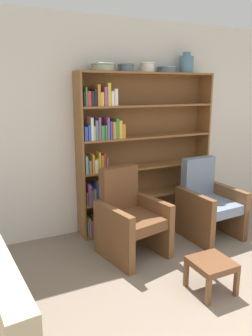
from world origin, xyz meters
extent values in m
cube|color=silver|center=(0.00, 2.89, 1.38)|extent=(12.00, 0.06, 2.75)
cube|color=brown|center=(-0.94, 2.70, 1.04)|extent=(0.02, 0.30, 2.08)
cube|color=brown|center=(0.93, 2.70, 1.04)|extent=(0.02, 0.30, 2.08)
cube|color=brown|center=(0.00, 2.70, 2.07)|extent=(1.85, 0.30, 0.03)
cube|color=brown|center=(0.00, 2.70, 0.01)|extent=(1.85, 0.30, 0.03)
cube|color=brown|center=(0.00, 2.85, 1.04)|extent=(1.85, 0.01, 2.08)
cube|color=#669EB2|center=(-0.90, 2.66, 0.15)|extent=(0.02, 0.17, 0.25)
cube|color=gold|center=(-0.88, 2.65, 0.15)|extent=(0.02, 0.15, 0.26)
cube|color=#994C99|center=(-0.85, 2.67, 0.13)|extent=(0.03, 0.20, 0.21)
cube|color=#4C756B|center=(-0.81, 2.66, 0.15)|extent=(0.02, 0.16, 0.25)
cube|color=gold|center=(-0.79, 2.66, 0.14)|extent=(0.02, 0.18, 0.23)
cube|color=gold|center=(-0.77, 2.64, 0.13)|extent=(0.02, 0.12, 0.22)
cube|color=gold|center=(-0.73, 2.66, 0.14)|extent=(0.03, 0.18, 0.23)
cube|color=#4C756B|center=(-0.68, 2.65, 0.12)|extent=(0.04, 0.15, 0.20)
cube|color=orange|center=(-0.64, 2.66, 0.16)|extent=(0.03, 0.17, 0.26)
cube|color=#388C47|center=(-0.61, 2.65, 0.14)|extent=(0.02, 0.16, 0.24)
cube|color=#7F6B4C|center=(-0.58, 2.66, 0.14)|extent=(0.03, 0.18, 0.24)
cube|color=#4C756B|center=(-0.54, 2.64, 0.13)|extent=(0.04, 0.12, 0.21)
cube|color=white|center=(-0.50, 2.66, 0.11)|extent=(0.03, 0.16, 0.17)
cube|color=black|center=(-0.47, 2.65, 0.15)|extent=(0.03, 0.15, 0.25)
cube|color=brown|center=(0.00, 2.70, 0.44)|extent=(1.85, 0.30, 0.03)
cube|color=#7F6B4C|center=(-0.90, 2.64, 0.54)|extent=(0.02, 0.13, 0.16)
cube|color=#994C99|center=(-0.86, 2.66, 0.59)|extent=(0.04, 0.17, 0.26)
cube|color=#4C756B|center=(-0.82, 2.66, 0.55)|extent=(0.03, 0.18, 0.18)
cube|color=#B2A899|center=(-0.79, 2.67, 0.55)|extent=(0.02, 0.19, 0.19)
cube|color=#334CB2|center=(-0.76, 2.67, 0.59)|extent=(0.03, 0.19, 0.27)
cube|color=gold|center=(-0.72, 2.67, 0.60)|extent=(0.04, 0.19, 0.28)
cube|color=orange|center=(-0.68, 2.63, 0.55)|extent=(0.04, 0.12, 0.19)
cube|color=gold|center=(-0.65, 2.66, 0.55)|extent=(0.02, 0.18, 0.19)
cube|color=brown|center=(0.00, 2.70, 0.85)|extent=(1.85, 0.30, 0.02)
cube|color=#669EB2|center=(-0.89, 2.66, 0.97)|extent=(0.03, 0.16, 0.22)
cube|color=#7F6B4C|center=(-0.85, 2.64, 0.94)|extent=(0.04, 0.13, 0.16)
cube|color=orange|center=(-0.81, 2.67, 0.98)|extent=(0.03, 0.18, 0.23)
cube|color=white|center=(-0.78, 2.65, 0.94)|extent=(0.03, 0.15, 0.16)
cube|color=gold|center=(-0.75, 2.63, 0.95)|extent=(0.02, 0.12, 0.18)
cube|color=gold|center=(-0.72, 2.64, 0.99)|extent=(0.02, 0.14, 0.25)
cube|color=orange|center=(-0.69, 2.64, 0.97)|extent=(0.03, 0.14, 0.21)
cube|color=red|center=(-0.66, 2.64, 0.98)|extent=(0.02, 0.12, 0.23)
cube|color=#7F6B4C|center=(-0.63, 2.66, 0.95)|extent=(0.03, 0.17, 0.18)
cube|color=brown|center=(0.00, 2.70, 1.26)|extent=(1.85, 0.30, 0.02)
cube|color=#334CB2|center=(-0.89, 2.64, 1.35)|extent=(0.04, 0.14, 0.17)
cube|color=#334CB2|center=(-0.85, 2.66, 1.36)|extent=(0.03, 0.17, 0.19)
cube|color=white|center=(-0.81, 2.66, 1.41)|extent=(0.03, 0.17, 0.28)
cube|color=#B2A899|center=(-0.79, 2.64, 1.36)|extent=(0.02, 0.14, 0.17)
cube|color=#4C756B|center=(-0.75, 2.65, 1.39)|extent=(0.03, 0.14, 0.24)
cube|color=#994C99|center=(-0.72, 2.67, 1.41)|extent=(0.03, 0.20, 0.27)
cube|color=#388C47|center=(-0.68, 2.67, 1.36)|extent=(0.04, 0.19, 0.17)
cube|color=#388C47|center=(-0.64, 2.66, 1.36)|extent=(0.02, 0.18, 0.18)
cube|color=#994C99|center=(-0.60, 2.66, 1.40)|extent=(0.03, 0.17, 0.27)
cube|color=#334CB2|center=(-0.57, 2.67, 1.38)|extent=(0.03, 0.19, 0.21)
cube|color=orange|center=(-0.52, 2.65, 1.37)|extent=(0.04, 0.15, 0.21)
cube|color=#388C47|center=(-0.48, 2.67, 1.39)|extent=(0.03, 0.20, 0.25)
cube|color=gold|center=(-0.44, 2.67, 1.38)|extent=(0.04, 0.19, 0.22)
cube|color=orange|center=(-0.40, 2.65, 1.36)|extent=(0.04, 0.15, 0.18)
cube|color=brown|center=(0.00, 2.70, 1.66)|extent=(1.85, 0.30, 0.02)
cube|color=black|center=(-0.90, 2.66, 1.76)|extent=(0.02, 0.18, 0.17)
cube|color=#388C47|center=(-0.87, 2.67, 1.79)|extent=(0.02, 0.19, 0.22)
cube|color=red|center=(-0.84, 2.66, 1.76)|extent=(0.04, 0.18, 0.18)
cube|color=black|center=(-0.80, 2.67, 1.76)|extent=(0.04, 0.19, 0.17)
cube|color=black|center=(-0.76, 2.67, 1.77)|extent=(0.03, 0.19, 0.20)
cube|color=orange|center=(-0.72, 2.67, 1.80)|extent=(0.03, 0.20, 0.25)
cube|color=gold|center=(-0.68, 2.64, 1.76)|extent=(0.04, 0.13, 0.16)
cube|color=#994C99|center=(-0.63, 2.65, 1.79)|extent=(0.04, 0.16, 0.22)
cube|color=gold|center=(-0.59, 2.65, 1.81)|extent=(0.04, 0.15, 0.27)
cube|color=white|center=(-0.54, 2.64, 1.76)|extent=(0.04, 0.12, 0.17)
cube|color=white|center=(-0.50, 2.67, 1.78)|extent=(0.04, 0.19, 0.20)
cylinder|color=gray|center=(-0.61, 2.70, 2.13)|extent=(0.27, 0.27, 0.09)
torus|color=gray|center=(-0.61, 2.70, 2.16)|extent=(0.30, 0.30, 0.02)
cylinder|color=slate|center=(-0.31, 2.70, 2.13)|extent=(0.19, 0.19, 0.09)
torus|color=slate|center=(-0.31, 2.70, 2.16)|extent=(0.21, 0.21, 0.02)
cylinder|color=silver|center=(0.00, 2.70, 2.14)|extent=(0.17, 0.17, 0.12)
torus|color=silver|center=(0.00, 2.70, 2.19)|extent=(0.19, 0.19, 0.02)
cylinder|color=slate|center=(0.29, 2.70, 2.12)|extent=(0.24, 0.24, 0.07)
torus|color=slate|center=(0.29, 2.70, 2.15)|extent=(0.27, 0.27, 0.02)
cylinder|color=slate|center=(0.59, 2.70, 2.19)|extent=(0.19, 0.19, 0.22)
cylinder|color=slate|center=(0.59, 2.70, 2.32)|extent=(0.11, 0.11, 0.05)
cube|color=brown|center=(-0.22, 1.74, 0.20)|extent=(0.08, 0.08, 0.39)
cube|color=brown|center=(-0.78, 1.63, 0.20)|extent=(0.08, 0.08, 0.39)
cube|color=brown|center=(-0.34, 2.34, 0.20)|extent=(0.08, 0.08, 0.39)
cube|color=brown|center=(-0.90, 2.23, 0.20)|extent=(0.08, 0.08, 0.39)
cube|color=brown|center=(-0.56, 1.98, 0.42)|extent=(0.60, 0.72, 0.12)
cube|color=brown|center=(-0.62, 2.26, 0.73)|extent=(0.49, 0.21, 0.55)
cube|color=brown|center=(-0.29, 2.04, 0.32)|extent=(0.21, 0.68, 0.63)
cube|color=brown|center=(-0.84, 1.93, 0.32)|extent=(0.21, 0.68, 0.63)
cube|color=brown|center=(0.86, 1.70, 0.20)|extent=(0.07, 0.07, 0.39)
cube|color=brown|center=(0.29, 1.66, 0.20)|extent=(0.07, 0.07, 0.39)
cube|color=brown|center=(0.82, 2.30, 0.20)|extent=(0.07, 0.07, 0.39)
cube|color=brown|center=(0.25, 2.27, 0.20)|extent=(0.07, 0.07, 0.39)
cube|color=slate|center=(0.56, 1.98, 0.42)|extent=(0.52, 0.67, 0.12)
cube|color=slate|center=(0.54, 2.26, 0.73)|extent=(0.49, 0.15, 0.55)
cube|color=brown|center=(0.83, 2.00, 0.32)|extent=(0.12, 0.68, 0.63)
cube|color=brown|center=(0.28, 1.97, 0.32)|extent=(0.12, 0.68, 0.63)
cube|color=brown|center=(-0.38, 1.21, 0.13)|extent=(0.04, 0.04, 0.26)
cube|color=brown|center=(-0.05, 1.21, 0.13)|extent=(0.04, 0.04, 0.26)
cube|color=brown|center=(-0.38, 0.88, 0.13)|extent=(0.04, 0.04, 0.26)
cube|color=brown|center=(-0.05, 0.88, 0.13)|extent=(0.04, 0.04, 0.26)
cube|color=brown|center=(-0.22, 1.04, 0.29)|extent=(0.37, 0.37, 0.06)
camera|label=1|loc=(-2.14, -1.10, 1.89)|focal=35.00mm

